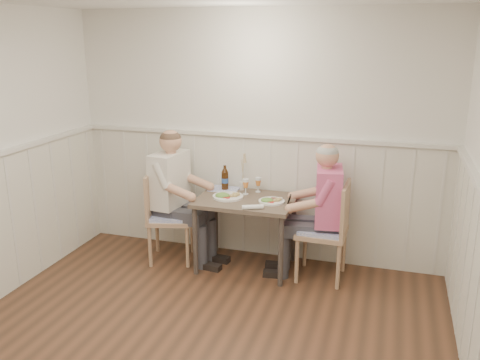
{
  "coord_description": "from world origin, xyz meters",
  "views": [
    {
      "loc": [
        1.36,
        -2.81,
        2.34
      ],
      "look_at": [
        -0.01,
        1.64,
        1.0
      ],
      "focal_mm": 38.0,
      "sensor_mm": 36.0,
      "label": 1
    }
  ],
  "objects_px": {
    "chair_left": "(165,213)",
    "beer_bottle": "(225,179)",
    "diner_cream": "(174,205)",
    "grass_vase": "(242,173)",
    "man_in_pink": "(323,222)",
    "dining_table": "(246,208)",
    "chair_right": "(328,227)"
  },
  "relations": [
    {
      "from": "chair_left",
      "to": "diner_cream",
      "type": "xyz_separation_m",
      "value": [
        0.08,
        0.06,
        0.08
      ]
    },
    {
      "from": "grass_vase",
      "to": "man_in_pink",
      "type": "bearing_deg",
      "value": -15.0
    },
    {
      "from": "dining_table",
      "to": "chair_right",
      "type": "bearing_deg",
      "value": 0.24
    },
    {
      "from": "beer_bottle",
      "to": "grass_vase",
      "type": "distance_m",
      "value": 0.19
    },
    {
      "from": "dining_table",
      "to": "man_in_pink",
      "type": "height_order",
      "value": "man_in_pink"
    },
    {
      "from": "chair_left",
      "to": "diner_cream",
      "type": "height_order",
      "value": "diner_cream"
    },
    {
      "from": "chair_left",
      "to": "beer_bottle",
      "type": "bearing_deg",
      "value": 26.91
    },
    {
      "from": "chair_left",
      "to": "diner_cream",
      "type": "relative_size",
      "value": 0.67
    },
    {
      "from": "chair_left",
      "to": "grass_vase",
      "type": "relative_size",
      "value": 2.28
    },
    {
      "from": "man_in_pink",
      "to": "grass_vase",
      "type": "xyz_separation_m",
      "value": [
        -0.9,
        0.24,
        0.36
      ]
    },
    {
      "from": "dining_table",
      "to": "chair_left",
      "type": "distance_m",
      "value": 0.88
    },
    {
      "from": "chair_left",
      "to": "beer_bottle",
      "type": "distance_m",
      "value": 0.73
    },
    {
      "from": "dining_table",
      "to": "beer_bottle",
      "type": "relative_size",
      "value": 3.67
    },
    {
      "from": "man_in_pink",
      "to": "chair_right",
      "type": "bearing_deg",
      "value": -25.15
    },
    {
      "from": "grass_vase",
      "to": "chair_left",
      "type": "bearing_deg",
      "value": -155.99
    },
    {
      "from": "man_in_pink",
      "to": "beer_bottle",
      "type": "xyz_separation_m",
      "value": [
        -1.08,
        0.2,
        0.29
      ]
    },
    {
      "from": "dining_table",
      "to": "beer_bottle",
      "type": "distance_m",
      "value": 0.44
    },
    {
      "from": "man_in_pink",
      "to": "beer_bottle",
      "type": "distance_m",
      "value": 1.13
    },
    {
      "from": "dining_table",
      "to": "chair_right",
      "type": "distance_m",
      "value": 0.85
    },
    {
      "from": "diner_cream",
      "to": "beer_bottle",
      "type": "distance_m",
      "value": 0.61
    },
    {
      "from": "dining_table",
      "to": "chair_left",
      "type": "relative_size",
      "value": 1.01
    },
    {
      "from": "dining_table",
      "to": "diner_cream",
      "type": "distance_m",
      "value": 0.79
    },
    {
      "from": "dining_table",
      "to": "chair_left",
      "type": "bearing_deg",
      "value": -176.15
    },
    {
      "from": "dining_table",
      "to": "diner_cream",
      "type": "xyz_separation_m",
      "value": [
        -0.79,
        0.0,
        -0.05
      ]
    },
    {
      "from": "chair_right",
      "to": "grass_vase",
      "type": "xyz_separation_m",
      "value": [
        -0.96,
        0.27,
        0.4
      ]
    },
    {
      "from": "dining_table",
      "to": "grass_vase",
      "type": "height_order",
      "value": "grass_vase"
    },
    {
      "from": "man_in_pink",
      "to": "diner_cream",
      "type": "bearing_deg",
      "value": -178.89
    },
    {
      "from": "dining_table",
      "to": "man_in_pink",
      "type": "bearing_deg",
      "value": 2.37
    },
    {
      "from": "dining_table",
      "to": "diner_cream",
      "type": "relative_size",
      "value": 0.68
    },
    {
      "from": "diner_cream",
      "to": "chair_left",
      "type": "bearing_deg",
      "value": -142.73
    },
    {
      "from": "man_in_pink",
      "to": "beer_bottle",
      "type": "height_order",
      "value": "man_in_pink"
    },
    {
      "from": "diner_cream",
      "to": "man_in_pink",
      "type": "bearing_deg",
      "value": 1.11
    }
  ]
}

